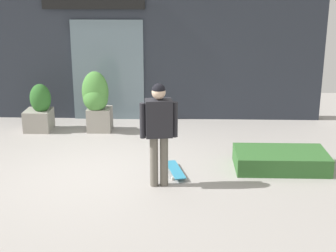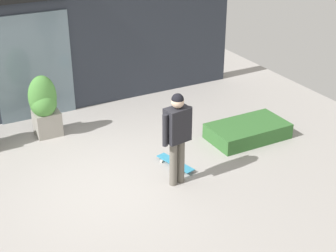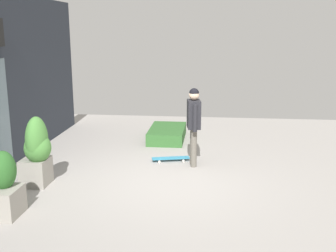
{
  "view_description": "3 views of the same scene",
  "coord_description": "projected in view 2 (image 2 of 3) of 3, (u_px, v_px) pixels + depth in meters",
  "views": [
    {
      "loc": [
        1.35,
        -7.79,
        3.2
      ],
      "look_at": [
        1.1,
        -0.04,
        0.82
      ],
      "focal_mm": 52.31,
      "sensor_mm": 36.0,
      "label": 1
    },
    {
      "loc": [
        -2.64,
        -6.98,
        4.71
      ],
      "look_at": [
        1.1,
        -0.04,
        0.82
      ],
      "focal_mm": 53.74,
      "sensor_mm": 36.0,
      "label": 2
    },
    {
      "loc": [
        -7.36,
        -0.95,
        2.82
      ],
      "look_at": [
        1.1,
        -0.04,
        0.82
      ],
      "focal_mm": 43.8,
      "sensor_mm": 36.0,
      "label": 3
    }
  ],
  "objects": [
    {
      "name": "ground_plane",
      "position": [
        111.0,
        181.0,
        8.72
      ],
      "size": [
        12.0,
        12.0,
        0.0
      ],
      "primitive_type": "plane",
      "color": "#9E9993"
    },
    {
      "name": "building_facade",
      "position": [
        45.0,
        34.0,
        10.55
      ],
      "size": [
        9.0,
        0.31,
        3.58
      ],
      "color": "#2D333D",
      "rests_on": "ground_plane"
    },
    {
      "name": "skateboarder",
      "position": [
        177.0,
        130.0,
        8.22
      ],
      "size": [
        0.58,
        0.32,
        1.66
      ],
      "rotation": [
        0.0,
        0.0,
        1.72
      ],
      "color": "#666056",
      "rests_on": "ground_plane"
    },
    {
      "name": "skateboard",
      "position": [
        175.0,
        163.0,
        9.14
      ],
      "size": [
        0.38,
        0.85,
        0.08
      ],
      "rotation": [
        0.0,
        0.0,
        1.81
      ],
      "color": "teal",
      "rests_on": "ground_plane"
    },
    {
      "name": "planter_box_right",
      "position": [
        44.0,
        106.0,
        9.96
      ],
      "size": [
        0.59,
        0.57,
        1.31
      ],
      "color": "gray",
      "rests_on": "ground_plane"
    },
    {
      "name": "hedge_ledge",
      "position": [
        248.0,
        131.0,
        10.09
      ],
      "size": [
        1.58,
        0.9,
        0.31
      ],
      "primitive_type": "cube",
      "color": "#33662D",
      "rests_on": "ground_plane"
    }
  ]
}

